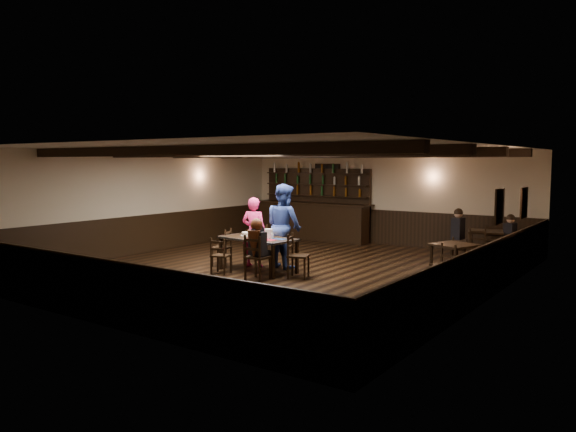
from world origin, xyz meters
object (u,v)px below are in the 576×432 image
Objects in this scene: dining_table at (258,241)px; chair_near_right at (255,254)px; chair_near_left at (219,253)px; bar_counter at (314,216)px; man_blue at (284,226)px; cake at (247,234)px; woman_pink at (254,232)px.

dining_table is 0.95m from chair_near_right.
chair_near_left is 0.20× the size of bar_counter.
cake is (-0.57, -0.64, -0.16)m from man_blue.
chair_near_right is (1.02, -0.05, 0.08)m from chair_near_left.
woman_pink is at bearing 101.71° from cake.
chair_near_left is 0.85× the size of chair_near_right.
chair_near_right is 6.39m from bar_counter.
chair_near_left is 6.03m from bar_counter.
chair_near_left is at bearing -76.88° from bar_counter.
chair_near_left is at bearing -123.79° from dining_table.
cake is 5.28m from bar_counter.
dining_table is 0.41m from cake.
woman_pink is 5.91× the size of cake.
bar_counter is at bearing -46.14° from man_blue.
chair_near_right reaches higher than chair_near_left.
cake reaches higher than chair_near_left.
woman_pink reaches higher than chair_near_left.
man_blue is (0.19, 0.72, 0.27)m from dining_table.
man_blue reaches higher than chair_near_right.
dining_table is 5.47m from bar_counter.
man_blue is 0.87m from cake.
chair_near_left is 0.87m from cake.
woman_pink is at bearing 136.77° from dining_table.
dining_table is at bearing 121.10° from woman_pink.
dining_table is 0.79m from man_blue.
woman_pink is (0.03, 1.15, 0.34)m from chair_near_left.
dining_table is 0.46× the size of bar_counter.
man_blue is at bearing 103.32° from chair_near_right.
bar_counter reaches higher than man_blue.
man_blue is at bearing 75.46° from dining_table.
bar_counter is (-2.04, 4.43, -0.23)m from man_blue.
dining_table is at bearing -70.21° from bar_counter.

